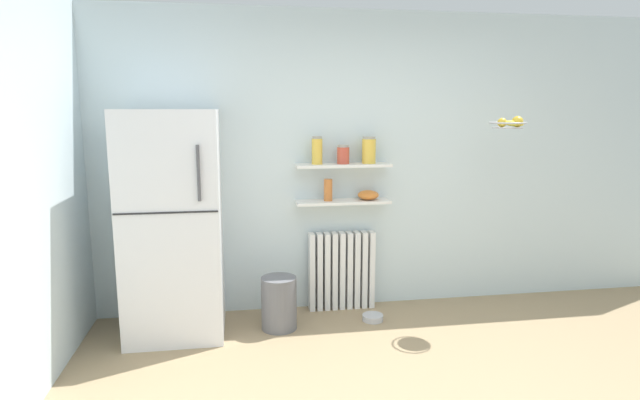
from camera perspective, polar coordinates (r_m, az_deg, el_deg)
name	(u,v)px	position (r m, az deg, el deg)	size (l,w,h in m)	color
ground_plane	(398,389)	(3.56, 8.63, -19.92)	(7.04, 7.04, 0.00)	#9E8460
back_wall	(349,163)	(4.61, 3.18, 4.13)	(7.04, 0.10, 2.60)	silver
side_wall_left	(3,196)	(3.32, -31.55, 0.42)	(0.10, 4.80, 2.60)	silver
refrigerator	(173,224)	(4.20, -15.88, -2.56)	(0.74, 0.74, 1.77)	silver
radiator	(342,271)	(4.66, 2.39, -7.77)	(0.59, 0.12, 0.70)	white
wall_shelf_lower	(343,202)	(4.48, 2.53, -0.20)	(0.82, 0.22, 0.03)	white
wall_shelf_upper	(343,165)	(4.44, 2.56, 3.85)	(0.82, 0.22, 0.03)	white
storage_jar_0	(317,150)	(4.38, -0.33, 5.48)	(0.09, 0.09, 0.24)	yellow
storage_jar_1	(343,154)	(4.43, 2.57, 5.03)	(0.10, 0.10, 0.16)	#C64C38
storage_jar_2	(369,150)	(4.48, 5.41, 5.49)	(0.12, 0.12, 0.23)	yellow
vase	(328,190)	(4.44, 0.90, 1.11)	(0.07, 0.07, 0.19)	#CC7033
shelf_bowl	(368,195)	(4.52, 5.34, 0.56)	(0.18, 0.18, 0.08)	orange
trash_bin	(279,303)	(4.29, -4.54, -11.25)	(0.29, 0.29, 0.43)	slate
pet_food_bowl	(373,318)	(4.52, 5.84, -12.76)	(0.18, 0.18, 0.05)	#B7B7BC
hanging_fruit_basket	(510,123)	(4.48, 20.17, 7.92)	(0.29, 0.29, 0.10)	#B2B2B7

